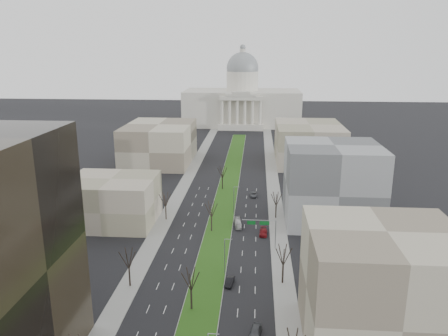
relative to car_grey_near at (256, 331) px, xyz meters
The scene contains 25 objects.
ground 87.99m from the car_grey_near, 97.30° to the left, with size 600.00×600.00×0.00m, color black.
median 86.99m from the car_grey_near, 97.38° to the left, with size 8.00×222.03×0.20m.
sidewalk_left 68.56m from the car_grey_near, 114.72° to the left, with size 5.00×330.00×0.15m, color gray.
sidewalk_right 62.60m from the car_grey_near, 84.20° to the left, with size 5.00×330.00×0.15m, color gray.
capitol 237.63m from the car_grey_near, 92.70° to the left, with size 80.00×46.00×55.00m.
building_beige_left 68.72m from the car_grey_near, 130.20° to the left, with size 26.00×22.00×14.00m, color gray.
building_tan_right 24.10m from the car_grey_near, ahead, with size 26.00×24.00×22.00m, color gray.
building_grey_right 64.49m from the car_grey_near, 68.94° to the left, with size 28.00×26.00×24.00m, color slate.
building_far_left 135.64m from the car_grey_near, 109.94° to the left, with size 30.00×40.00×18.00m, color gray.
building_far_right 134.65m from the car_grey_near, 79.79° to the left, with size 30.00×40.00×18.00m, color gray.
tree_left_mid 32.81m from the car_grey_near, 151.71° to the left, with size 5.40×5.40×9.72m.
tree_left_far 62.42m from the car_grey_near, 117.17° to the left, with size 5.28×5.28×9.50m.
tree_right_mid 21.17m from the car_grey_near, 72.64° to the left, with size 5.52×5.52×9.94m.
tree_right_far 59.85m from the car_grey_near, 84.19° to the left, with size 5.04×5.04×9.07m.
tree_median_a 16.27m from the car_grey_near, 151.09° to the left, with size 5.40×5.40×9.72m.
tree_median_b 49.46m from the car_grey_near, 105.57° to the left, with size 5.40×5.40×9.72m.
tree_median_c 88.48m from the car_grey_near, 98.58° to the left, with size 5.40×5.40×9.72m.
streetlamp_median_b 23.81m from the car_grey_near, 108.41° to the left, with size 1.90×0.20×9.16m.
streetlamp_median_c 62.84m from the car_grey_near, 96.79° to the left, with size 1.90×0.20×9.16m.
mast_arm_signs 37.75m from the car_grey_near, 86.45° to the left, with size 9.12×0.24×8.09m.
car_grey_near is the anchor object (origin of this frame).
car_black 18.70m from the car_grey_near, 108.63° to the left, with size 1.60×4.57×1.51m, color black.
car_red 46.14m from the car_grey_near, 87.57° to the left, with size 2.20×5.40×1.57m, color maroon.
car_grey_far 79.75m from the car_grey_near, 90.92° to the left, with size 2.36×5.13×1.42m, color #4F5157.
box_van 52.17m from the car_grey_near, 96.24° to the left, with size 1.70×7.28×2.03m, color silver.
Camera 1 is at (10.64, -38.18, 51.74)m, focal length 35.00 mm.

